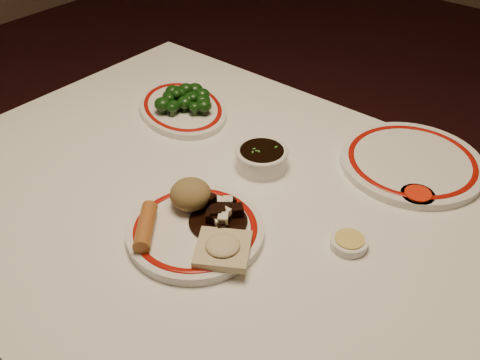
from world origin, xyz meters
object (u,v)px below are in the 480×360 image
at_px(fried_wonton, 223,248).
at_px(broccoli_pile, 183,97).
at_px(main_plate, 196,231).
at_px(stirfry_heap, 220,216).
at_px(spring_roll, 146,226).
at_px(soy_bowl, 262,159).
at_px(rice_mound, 191,194).
at_px(dining_table, 220,234).
at_px(broccoli_plate, 183,108).

xyz_separation_m(fried_wonton, broccoli_pile, (-0.39, 0.30, 0.01)).
distance_m(main_plate, stirfry_heap, 0.05).
height_order(spring_roll, soy_bowl, spring_roll).
distance_m(rice_mound, fried_wonton, 0.13).
xyz_separation_m(rice_mound, stirfry_heap, (0.07, 0.00, -0.01)).
bearing_deg(broccoli_pile, dining_table, -34.15).
bearing_deg(soy_bowl, fried_wonton, -65.59).
xyz_separation_m(fried_wonton, broccoli_plate, (-0.39, 0.30, -0.02)).
distance_m(fried_wonton, broccoli_plate, 0.49).
distance_m(stirfry_heap, broccoli_plate, 0.42).
height_order(dining_table, broccoli_plate, broccoli_plate).
xyz_separation_m(rice_mound, soy_bowl, (0.01, 0.19, -0.02)).
bearing_deg(broccoli_plate, dining_table, -33.61).
height_order(stirfry_heap, soy_bowl, stirfry_heap).
height_order(rice_mound, soy_bowl, rice_mound).
bearing_deg(rice_mound, soy_bowl, 87.03).
relative_size(rice_mound, soy_bowl, 0.71).
bearing_deg(spring_roll, broccoli_pile, 86.63).
relative_size(spring_roll, broccoli_plate, 0.32).
xyz_separation_m(main_plate, broccoli_plate, (-0.31, 0.29, -0.00)).
height_order(dining_table, stirfry_heap, stirfry_heap).
bearing_deg(stirfry_heap, soy_bowl, 106.73).
distance_m(spring_roll, soy_bowl, 0.29).
height_order(spring_roll, stirfry_heap, stirfry_heap).
distance_m(dining_table, broccoli_plate, 0.35).
bearing_deg(spring_roll, stirfry_heap, 13.42).
height_order(fried_wonton, broccoli_pile, broccoli_pile).
xyz_separation_m(spring_roll, stirfry_heap, (0.08, 0.10, -0.00)).
bearing_deg(stirfry_heap, main_plate, -118.90).
height_order(main_plate, broccoli_plate, main_plate).
bearing_deg(broccoli_plate, main_plate, -42.30).
bearing_deg(dining_table, rice_mound, -100.48).
bearing_deg(spring_roll, dining_table, 43.08).
relative_size(stirfry_heap, broccoli_plate, 0.32).
bearing_deg(broccoli_pile, main_plate, -42.81).
relative_size(main_plate, broccoli_plate, 0.88).
bearing_deg(main_plate, spring_roll, -131.64).
bearing_deg(rice_mound, broccoli_plate, 137.22).
bearing_deg(stirfry_heap, dining_table, 132.91).
relative_size(main_plate, stirfry_heap, 2.71).
relative_size(rice_mound, spring_roll, 0.71).
bearing_deg(dining_table, broccoli_plate, 146.39).
distance_m(stirfry_heap, broccoli_pile, 0.41).
relative_size(dining_table, broccoli_plate, 3.73).
bearing_deg(fried_wonton, soy_bowl, 114.41).
bearing_deg(spring_roll, rice_mound, 44.97).
distance_m(fried_wonton, soy_bowl, 0.27).
bearing_deg(soy_bowl, main_plate, -81.24).
distance_m(main_plate, rice_mound, 0.07).
xyz_separation_m(spring_roll, broccoli_plate, (-0.26, 0.35, -0.02)).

